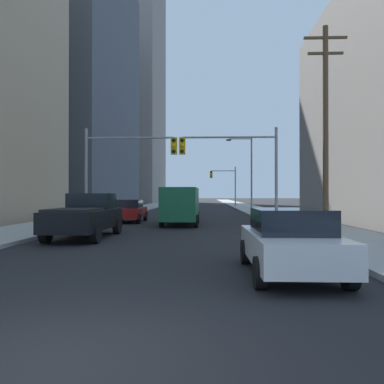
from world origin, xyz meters
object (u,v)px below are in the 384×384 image
(traffic_signal_far_right, at_px, (224,180))
(pickup_truck_black, at_px, (86,216))
(sedan_white, at_px, (289,241))
(sedan_red, at_px, (129,211))
(cargo_van_green, at_px, (181,204))
(traffic_signal_near_left, at_px, (126,158))
(sedan_grey, at_px, (187,207))
(traffic_signal_near_right, at_px, (233,157))

(traffic_signal_far_right, bearing_deg, pickup_truck_black, -101.06)
(sedan_white, distance_m, traffic_signal_far_right, 47.31)
(sedan_red, bearing_deg, cargo_van_green, -33.28)
(sedan_red, distance_m, traffic_signal_near_left, 3.84)
(pickup_truck_black, xyz_separation_m, cargo_van_green, (3.60, 6.80, 0.35))
(sedan_red, relative_size, sedan_grey, 1.00)
(cargo_van_green, relative_size, traffic_signal_near_left, 0.87)
(traffic_signal_far_right, bearing_deg, sedan_grey, -100.82)
(sedan_white, relative_size, traffic_signal_near_left, 0.70)
(pickup_truck_black, xyz_separation_m, sedan_grey, (3.43, 17.03, -0.16))
(cargo_van_green, bearing_deg, sedan_red, 146.72)
(sedan_grey, bearing_deg, traffic_signal_near_right, -71.00)
(pickup_truck_black, distance_m, traffic_signal_near_right, 10.48)
(sedan_grey, xyz_separation_m, traffic_signal_near_right, (3.34, -9.70, 3.37))
(sedan_white, height_order, traffic_signal_near_left, traffic_signal_near_left)
(sedan_white, xyz_separation_m, traffic_signal_near_left, (-6.88, 14.57, 3.36))
(cargo_van_green, bearing_deg, traffic_signal_far_right, 82.76)
(traffic_signal_near_left, bearing_deg, pickup_truck_black, -91.27)
(traffic_signal_far_right, bearing_deg, traffic_signal_near_left, -103.19)
(sedan_red, distance_m, sedan_grey, 8.58)
(cargo_van_green, xyz_separation_m, traffic_signal_near_left, (-3.44, 0.53, 2.85))
(pickup_truck_black, bearing_deg, sedan_red, 90.21)
(traffic_signal_near_left, relative_size, traffic_signal_far_right, 1.00)
(pickup_truck_black, xyz_separation_m, traffic_signal_near_left, (0.16, 7.33, 3.20))
(traffic_signal_near_right, bearing_deg, sedan_red, 164.79)
(sedan_grey, height_order, traffic_signal_near_right, traffic_signal_near_right)
(pickup_truck_black, distance_m, sedan_red, 9.18)
(cargo_van_green, distance_m, sedan_white, 14.46)
(sedan_white, xyz_separation_m, traffic_signal_near_right, (-0.28, 14.57, 3.37))
(sedan_red, bearing_deg, sedan_grey, 66.22)
(sedan_grey, relative_size, traffic_signal_near_left, 0.71)
(sedan_red, bearing_deg, traffic_signal_far_right, 75.70)
(sedan_red, relative_size, traffic_signal_near_right, 0.70)
(traffic_signal_near_left, distance_m, traffic_signal_near_right, 6.61)
(sedan_grey, xyz_separation_m, traffic_signal_near_left, (-3.26, -9.70, 3.36))
(cargo_van_green, relative_size, sedan_grey, 1.24)
(sedan_white, xyz_separation_m, traffic_signal_far_right, (0.76, 47.19, 3.27))
(sedan_grey, distance_m, traffic_signal_far_right, 23.56)
(sedan_grey, bearing_deg, traffic_signal_far_right, 79.18)
(pickup_truck_black, relative_size, sedan_white, 1.29)
(pickup_truck_black, bearing_deg, traffic_signal_near_right, 47.28)
(cargo_van_green, relative_size, traffic_signal_far_right, 0.87)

